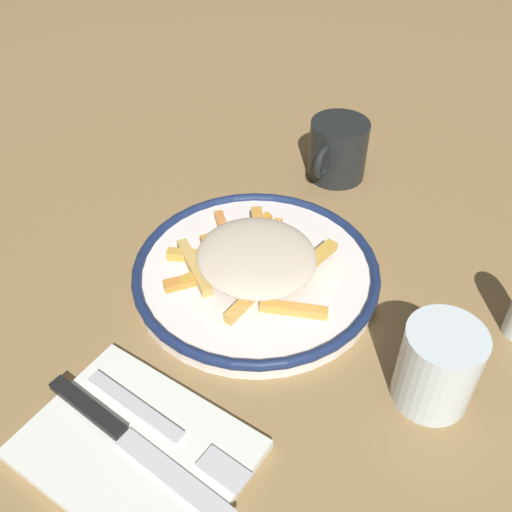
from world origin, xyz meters
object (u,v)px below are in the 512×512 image
at_px(plate, 256,272).
at_px(fries_heap, 253,258).
at_px(coffee_mug, 337,150).
at_px(fork, 166,428).
at_px(knife, 119,433).
at_px(napkin, 136,449).
at_px(water_glass, 438,366).

distance_m(plate, fries_heap, 0.03).
height_order(fries_heap, coffee_mug, coffee_mug).
height_order(fork, knife, knife).
bearing_deg(knife, coffee_mug, -176.89).
relative_size(napkin, water_glass, 2.21).
bearing_deg(water_glass, fork, -47.48).
relative_size(plate, water_glass, 3.21).
xyz_separation_m(plate, knife, (0.23, 0.01, 0.00)).
bearing_deg(plate, coffee_mug, -175.56).
bearing_deg(napkin, fries_heap, -173.47).
bearing_deg(fries_heap, water_glass, 80.46).
relative_size(fries_heap, napkin, 1.05).
bearing_deg(water_glass, fries_heap, -99.54).
xyz_separation_m(plate, coffee_mug, (-0.23, -0.02, 0.03)).
relative_size(plate, fries_heap, 1.39).
relative_size(fork, coffee_mug, 1.68).
height_order(napkin, coffee_mug, coffee_mug).
height_order(plate, coffee_mug, coffee_mug).
height_order(fork, coffee_mug, coffee_mug).
distance_m(plate, fork, 0.21).
distance_m(knife, water_glass, 0.29).
xyz_separation_m(fries_heap, knife, (0.23, 0.01, -0.03)).
relative_size(plate, knife, 1.31).
relative_size(plate, fork, 1.56).
distance_m(water_glass, coffee_mug, 0.36).
distance_m(napkin, fork, 0.03).
xyz_separation_m(plate, fries_heap, (0.00, -0.00, 0.03)).
distance_m(plate, knife, 0.23).
bearing_deg(coffee_mug, knife, 3.11).
height_order(fries_heap, knife, fries_heap).
bearing_deg(knife, plate, -178.24).
xyz_separation_m(napkin, fork, (-0.03, 0.01, 0.01)).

